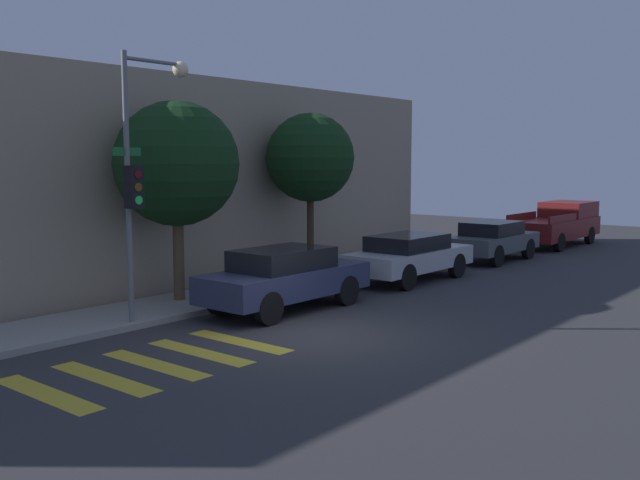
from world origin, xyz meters
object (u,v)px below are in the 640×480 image
object	(u,v)px
pickup_truck	(558,224)
tree_midblock	(310,158)
sedan_near_corner	(285,277)
sedan_far_end	(493,240)
sedan_middle	(409,256)
tree_near_corner	(177,164)
traffic_light_pole	(143,157)

from	to	relation	value
pickup_truck	tree_midblock	xyz separation A→B (m)	(-13.38, 2.50, 2.74)
pickup_truck	sedan_near_corner	bearing A→B (deg)	180.00
sedan_far_end	tree_midblock	world-z (taller)	tree_midblock
sedan_middle	pickup_truck	distance (m)	11.75
sedan_far_end	tree_midblock	distance (m)	8.15
tree_near_corner	sedan_near_corner	bearing A→B (deg)	-64.60
sedan_near_corner	pickup_truck	xyz separation A→B (m)	(17.27, 0.00, 0.12)
traffic_light_pole	sedan_middle	bearing A→B (deg)	-8.38
traffic_light_pole	sedan_middle	size ratio (longest dim) A/B	1.27
sedan_middle	tree_midblock	world-z (taller)	tree_midblock
tree_near_corner	tree_midblock	world-z (taller)	tree_near_corner
tree_midblock	sedan_far_end	bearing A→B (deg)	-19.18
traffic_light_pole	sedan_middle	world-z (taller)	traffic_light_pole
sedan_near_corner	sedan_far_end	bearing A→B (deg)	0.00
pickup_truck	tree_midblock	world-z (taller)	tree_midblock
sedan_near_corner	sedan_far_end	world-z (taller)	sedan_near_corner
sedan_near_corner	tree_near_corner	size ratio (longest dim) A/B	0.90
traffic_light_pole	tree_midblock	bearing A→B (deg)	9.97
sedan_near_corner	sedan_far_end	size ratio (longest dim) A/B	1.08
sedan_near_corner	tree_midblock	size ratio (longest dim) A/B	0.91
sedan_middle	tree_midblock	distance (m)	4.17
traffic_light_pole	pickup_truck	bearing A→B (deg)	-3.57
sedan_near_corner	tree_near_corner	distance (m)	3.87
sedan_middle	tree_near_corner	world-z (taller)	tree_near_corner
tree_midblock	sedan_middle	bearing A→B (deg)	-56.89
tree_midblock	traffic_light_pole	bearing A→B (deg)	-170.03
tree_near_corner	tree_midblock	xyz separation A→B (m)	(5.08, 0.00, 0.16)
pickup_truck	tree_midblock	size ratio (longest dim) A/B	1.11
traffic_light_pole	tree_midblock	xyz separation A→B (m)	(7.00, 1.23, 0.01)
sedan_middle	traffic_light_pole	bearing A→B (deg)	171.62
traffic_light_pole	sedan_near_corner	bearing A→B (deg)	-22.26
sedan_near_corner	sedan_middle	distance (m)	5.53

